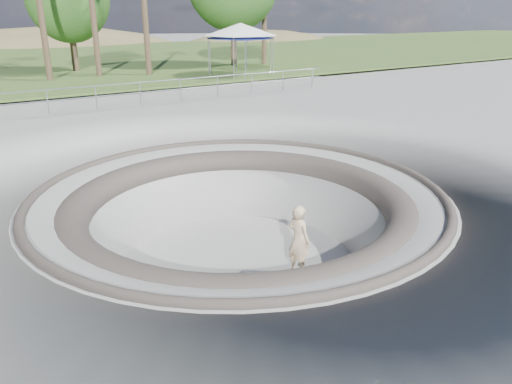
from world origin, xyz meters
TOP-DOWN VIEW (x-y plane):
  - ground at (0.00, 0.00)m, footprint 180.00×180.00m
  - skate_bowl at (0.00, 0.00)m, footprint 14.00×14.00m
  - grass_strip at (0.00, 34.00)m, footprint 180.00×36.00m
  - distant_hills at (3.78, 57.17)m, footprint 103.20×45.00m
  - safety_railing at (0.00, 12.00)m, footprint 25.00×0.06m
  - skateboard at (0.81, -1.45)m, footprint 0.76×0.49m
  - skater at (0.81, -1.45)m, footprint 0.51×0.70m
  - canopy_white at (10.98, 18.00)m, footprint 6.31×6.31m
  - canopy_blue at (10.98, 18.00)m, footprint 5.42×5.42m

SIDE VIEW (x-z plane):
  - distant_hills at x=3.78m, z-range -21.32..7.28m
  - skateboard at x=0.81m, z-range -1.88..-1.80m
  - skate_bowl at x=0.00m, z-range -3.88..0.22m
  - skater at x=0.81m, z-range -1.82..-0.05m
  - ground at x=0.00m, z-range 0.00..0.00m
  - grass_strip at x=0.00m, z-range 0.16..0.28m
  - safety_railing at x=0.00m, z-range 0.18..1.20m
  - canopy_blue at x=10.98m, z-range 1.39..4.34m
  - canopy_white at x=10.98m, z-range 1.48..4.67m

